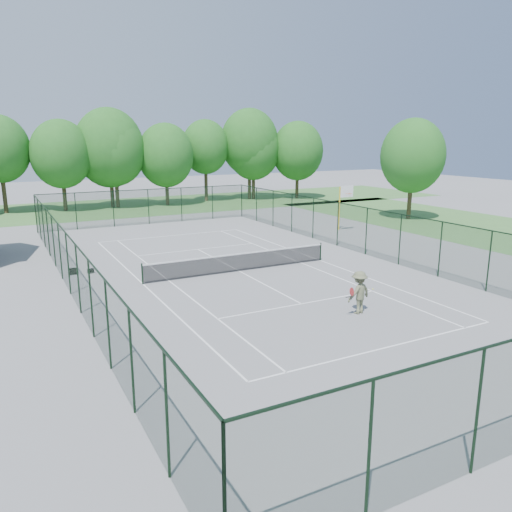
% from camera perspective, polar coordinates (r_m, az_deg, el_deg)
% --- Properties ---
extents(ground, '(140.00, 140.00, 0.00)m').
position_cam_1_polar(ground, '(28.02, -1.91, -1.75)').
color(ground, gray).
rests_on(ground, ground).
extents(grass_far, '(80.00, 16.00, 0.01)m').
position_cam_1_polar(grass_far, '(56.10, -15.48, 5.38)').
color(grass_far, '#4B823D').
rests_on(grass_far, ground).
extents(grass_side, '(14.00, 40.00, 0.01)m').
position_cam_1_polar(grass_side, '(46.23, 23.55, 3.15)').
color(grass_side, '#4B823D').
rests_on(grass_side, ground).
extents(court_lines, '(11.05, 23.85, 0.01)m').
position_cam_1_polar(court_lines, '(28.02, -1.91, -1.75)').
color(court_lines, white).
rests_on(court_lines, ground).
extents(tennis_net, '(11.08, 0.08, 1.10)m').
position_cam_1_polar(tennis_net, '(27.88, -1.92, -0.61)').
color(tennis_net, black).
rests_on(tennis_net, ground).
extents(fence_enclosure, '(18.05, 36.05, 3.02)m').
position_cam_1_polar(fence_enclosure, '(27.66, -1.93, 1.37)').
color(fence_enclosure, '#19341E').
rests_on(fence_enclosure, ground).
extents(tree_line_far, '(39.40, 6.40, 9.70)m').
position_cam_1_polar(tree_line_far, '(55.64, -15.87, 11.49)').
color(tree_line_far, '#453622').
rests_on(tree_line_far, ground).
extents(basketball_goal, '(1.20, 1.43, 3.65)m').
position_cam_1_polar(basketball_goal, '(40.56, 9.97, 6.44)').
color(basketball_goal, yellow).
rests_on(basketball_goal, ground).
extents(tree_side, '(5.74, 5.74, 9.08)m').
position_cam_1_polar(tree_side, '(47.93, 17.47, 10.86)').
color(tree_side, '#453622').
rests_on(tree_side, ground).
extents(sports_bag_a, '(0.47, 0.33, 0.34)m').
position_cam_1_polar(sports_bag_a, '(29.14, -20.23, -1.65)').
color(sports_bag_a, black).
rests_on(sports_bag_a, ground).
extents(sports_bag_b, '(0.36, 0.27, 0.25)m').
position_cam_1_polar(sports_bag_b, '(29.08, -18.37, -1.63)').
color(sports_bag_b, black).
rests_on(sports_bag_b, ground).
extents(tennis_player, '(2.02, 0.89, 1.85)m').
position_cam_1_polar(tennis_player, '(21.59, 11.69, -4.09)').
color(tennis_player, '#656949').
rests_on(tennis_player, ground).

